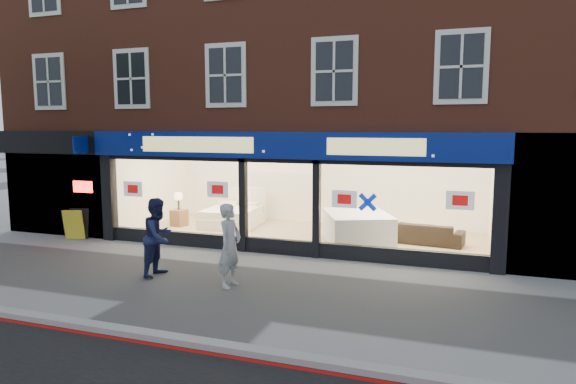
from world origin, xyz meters
The scene contains 12 objects.
ground centered at (0.00, 0.00, 0.00)m, with size 120.00×120.00×0.00m, color gray.
kerb_line centered at (0.00, -3.10, 0.01)m, with size 60.00×0.10×0.01m, color #8C0A07.
kerb_stone centered at (0.00, -2.90, 0.06)m, with size 60.00×0.25×0.12m, color gray.
showroom_floor centered at (0.00, 5.25, 0.05)m, with size 11.00×4.50×0.10m, color tan.
building centered at (-0.02, 6.93, 6.67)m, with size 19.00×8.26×10.30m.
display_bed centered at (-2.73, 5.89, 0.44)m, with size 1.90×2.25×1.19m.
bedside_table centered at (-4.40, 5.18, 0.38)m, with size 0.45×0.45×0.55m, color brown.
mattress_stack centered at (1.80, 4.74, 0.53)m, with size 2.45×2.68×0.86m.
sofa centered at (3.70, 5.22, 0.40)m, with size 2.05×0.80×0.60m, color black.
a_board centered at (-6.50, 2.70, 0.47)m, with size 0.61×0.39×0.94m, color yellow.
pedestrian_grey centered at (-0.01, 0.05, 0.91)m, with size 0.66×0.43×1.81m, color #A2A3A9.
pedestrian_blue centered at (-1.93, 0.26, 0.91)m, with size 0.88×0.69×1.82m, color #171D42.
Camera 1 is at (4.75, -9.69, 3.44)m, focal length 32.00 mm.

